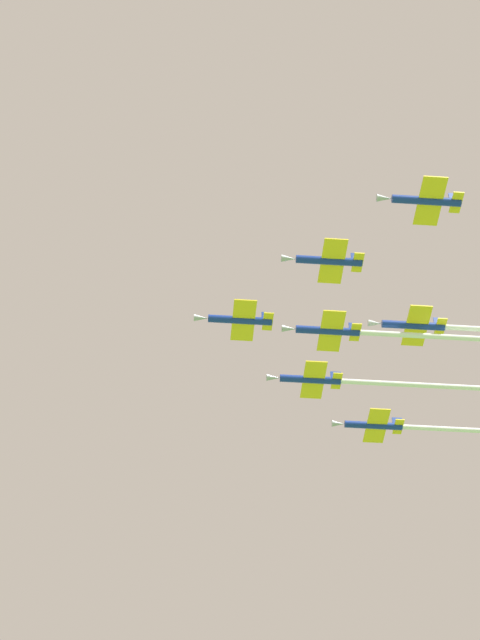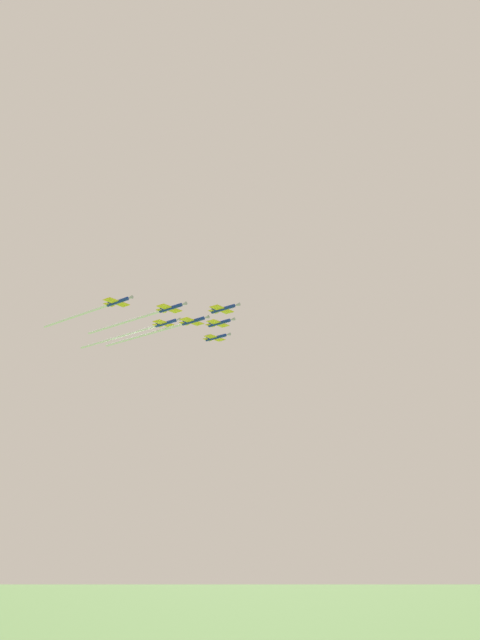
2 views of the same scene
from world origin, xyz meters
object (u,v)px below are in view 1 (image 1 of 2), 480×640
at_px(jet_starboard_inner, 384,383).
at_px(jet_starboard_outer, 425,201).
at_px(jet_lead, 238,320).
at_px(jet_port_inner, 327,261).
at_px(jet_center_rear, 439,429).
at_px(jet_port_outer, 415,335).

height_order(jet_starboard_inner, jet_starboard_outer, jet_starboard_outer).
distance_m(jet_lead, jet_starboard_outer, 34.26).
height_order(jet_lead, jet_port_inner, jet_port_inner).
height_order(jet_lead, jet_starboard_outer, jet_starboard_outer).
distance_m(jet_port_inner, jet_starboard_outer, 17.12).
relative_size(jet_lead, jet_starboard_inner, 0.28).
distance_m(jet_port_inner, jet_center_rear, 43.23).
distance_m(jet_port_outer, jet_center_rear, 25.81).
bearing_deg(jet_port_outer, jet_port_inner, 129.18).
relative_size(jet_lead, jet_starboard_outer, 1.00).
relative_size(jet_port_inner, jet_starboard_inner, 0.28).
distance_m(jet_port_inner, jet_port_outer, 19.30).
bearing_deg(jet_starboard_inner, jet_port_inner, 153.32).
bearing_deg(jet_port_outer, jet_starboard_outer, 173.53).
xyz_separation_m(jet_starboard_inner, jet_port_outer, (5.54, 11.09, -0.96)).
relative_size(jet_lead, jet_port_outer, 0.26).
distance_m(jet_port_outer, jet_starboard_outer, 24.48).
bearing_deg(jet_center_rear, jet_port_inner, 147.15).
distance_m(jet_lead, jet_port_outer, 26.99).
xyz_separation_m(jet_starboard_inner, jet_starboard_outer, (22.93, 28.17, 1.38)).
distance_m(jet_lead, jet_port_inner, 17.15).
distance_m(jet_starboard_inner, jet_center_rear, 16.61).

